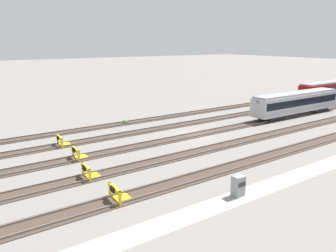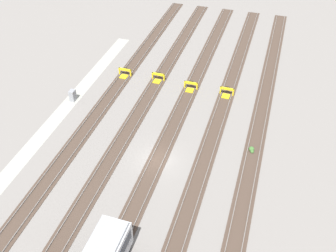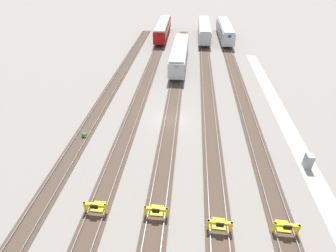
% 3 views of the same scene
% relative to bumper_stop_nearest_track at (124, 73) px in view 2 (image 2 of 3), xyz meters
% --- Properties ---
extents(ground_plane, '(400.00, 400.00, 0.00)m').
position_rel_bumper_stop_nearest_track_xyz_m(ground_plane, '(15.71, 10.39, -0.51)').
color(ground_plane, gray).
extents(service_walkway, '(54.00, 2.00, 0.01)m').
position_rel_bumper_stop_nearest_track_xyz_m(service_walkway, '(15.71, -4.67, -0.51)').
color(service_walkway, '#9E9E93').
rests_on(service_walkway, ground).
extents(rail_track_nearest, '(90.00, 2.23, 0.21)m').
position_rel_bumper_stop_nearest_track_xyz_m(rail_track_nearest, '(15.71, 0.01, -0.47)').
color(rail_track_nearest, '#47382D').
rests_on(rail_track_nearest, ground).
extents(rail_track_near_inner, '(90.00, 2.24, 0.21)m').
position_rel_bumper_stop_nearest_track_xyz_m(rail_track_near_inner, '(15.71, 5.20, -0.47)').
color(rail_track_near_inner, '#47382D').
rests_on(rail_track_near_inner, ground).
extents(rail_track_middle, '(90.00, 2.24, 0.21)m').
position_rel_bumper_stop_nearest_track_xyz_m(rail_track_middle, '(15.71, 10.39, -0.47)').
color(rail_track_middle, '#47382D').
rests_on(rail_track_middle, ground).
extents(rail_track_far_inner, '(90.00, 2.23, 0.21)m').
position_rel_bumper_stop_nearest_track_xyz_m(rail_track_far_inner, '(15.71, 15.59, -0.47)').
color(rail_track_far_inner, '#47382D').
rests_on(rail_track_far_inner, ground).
extents(rail_track_farthest, '(90.00, 2.23, 0.21)m').
position_rel_bumper_stop_nearest_track_xyz_m(rail_track_farthest, '(15.71, 20.78, -0.47)').
color(rail_track_farthest, '#47382D').
rests_on(rail_track_farthest, ground).
extents(bumper_stop_nearest_track, '(1.37, 2.01, 1.22)m').
position_rel_bumper_stop_nearest_track_xyz_m(bumper_stop_nearest_track, '(0.00, 0.00, 0.00)').
color(bumper_stop_nearest_track, yellow).
rests_on(bumper_stop_nearest_track, ground).
extents(bumper_stop_near_inner_track, '(1.37, 2.01, 1.22)m').
position_rel_bumper_stop_nearest_track_xyz_m(bumper_stop_near_inner_track, '(-0.23, 5.19, 0.00)').
color(bumper_stop_near_inner_track, yellow).
rests_on(bumper_stop_near_inner_track, ground).
extents(bumper_stop_middle_track, '(1.35, 2.00, 1.22)m').
position_rel_bumper_stop_nearest_track_xyz_m(bumper_stop_middle_track, '(0.64, 10.39, 0.00)').
color(bumper_stop_middle_track, yellow).
rests_on(bumper_stop_middle_track, ground).
extents(bumper_stop_far_inner_track, '(1.37, 2.01, 1.22)m').
position_rel_bumper_stop_nearest_track_xyz_m(bumper_stop_far_inner_track, '(0.58, 15.58, 0.00)').
color(bumper_stop_far_inner_track, yellow).
rests_on(bumper_stop_far_inner_track, ground).
extents(electrical_cabinet, '(0.90, 0.73, 1.60)m').
position_rel_bumper_stop_nearest_track_xyz_m(electrical_cabinet, '(7.90, -4.44, 0.29)').
color(electrical_cabinet, gray).
rests_on(electrical_cabinet, ground).
extents(weed_clump, '(0.92, 0.70, 0.64)m').
position_rel_bumper_stop_nearest_track_xyz_m(weed_clump, '(11.04, 20.52, -0.27)').
color(weed_clump, '#427033').
rests_on(weed_clump, ground).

